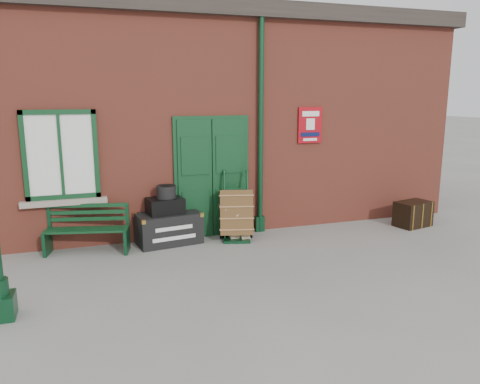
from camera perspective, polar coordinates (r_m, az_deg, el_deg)
name	(u,v)px	position (r m, az deg, el deg)	size (l,w,h in m)	color
ground	(253,259)	(7.75, 1.65, -8.11)	(80.00, 80.00, 0.00)	gray
station_building	(201,116)	(10.64, -4.83, 9.22)	(10.30, 4.30, 4.36)	#9F4433
bench	(87,228)	(8.35, -18.11, -4.17)	(1.43, 0.72, 0.85)	#0F371B
houdini_trunk	(169,228)	(8.54, -8.69, -4.38)	(1.12, 0.62, 0.56)	black
strongbox	(165,206)	(8.42, -9.12, -1.66)	(0.62, 0.45, 0.28)	black
hatbox	(166,192)	(8.37, -8.97, 0.03)	(0.34, 0.34, 0.22)	black
suitcase_back	(229,222)	(8.71, -1.31, -3.63)	(0.18, 0.44, 0.62)	tan
suitcase_front	(240,224)	(8.69, 0.02, -3.98)	(0.16, 0.40, 0.53)	tan
porter_trolley	(236,214)	(8.64, -0.47, -2.66)	(0.74, 0.78, 1.24)	#0C331B
dark_trunk	(413,214)	(10.16, 20.33, -2.51)	(0.70, 0.46, 0.51)	black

